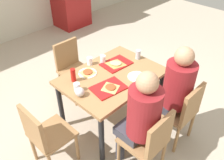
{
  "coord_description": "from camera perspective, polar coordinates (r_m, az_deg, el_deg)",
  "views": [
    {
      "loc": [
        -1.64,
        -1.61,
        2.36
      ],
      "look_at": [
        0.0,
        0.0,
        0.65
      ],
      "focal_mm": 38.34,
      "sensor_mm": 36.0,
      "label": 1
    }
  ],
  "objects": [
    {
      "name": "person_in_brown_jacket",
      "position": [
        2.7,
        14.72,
        -1.82
      ],
      "size": [
        0.32,
        0.42,
        1.25
      ],
      "color": "#383842",
      "rests_on": "ground_plane"
    },
    {
      "name": "person_in_red",
      "position": [
        2.31,
        6.82,
        -8.42
      ],
      "size": [
        0.32,
        0.42,
        1.25
      ],
      "color": "#383842",
      "rests_on": "ground_plane"
    },
    {
      "name": "soda_can",
      "position": [
        3.12,
        6.23,
        6.07
      ],
      "size": [
        0.07,
        0.07,
        0.12
      ],
      "primitive_type": "cylinder",
      "color": "#B7BCC6",
      "rests_on": "main_table"
    },
    {
      "name": "chair_near_left",
      "position": [
        2.44,
        9.02,
        -14.08
      ],
      "size": [
        0.4,
        0.4,
        0.84
      ],
      "color": "#9E7247",
      "rests_on": "ground_plane"
    },
    {
      "name": "main_table",
      "position": [
        2.88,
        0.0,
        -0.3
      ],
      "size": [
        1.18,
        0.85,
        0.72
      ],
      "color": "#9E7247",
      "rests_on": "ground_plane"
    },
    {
      "name": "chair_far_side",
      "position": [
        3.47,
        -9.61,
        3.44
      ],
      "size": [
        0.4,
        0.4,
        0.84
      ],
      "color": "#9E7247",
      "rests_on": "ground_plane"
    },
    {
      "name": "pizza_slice_b",
      "position": [
        2.99,
        0.88,
        3.98
      ],
      "size": [
        0.26,
        0.27,
        0.02
      ],
      "color": "#C68C47",
      "rests_on": "tray_red_far"
    },
    {
      "name": "pizza_slice_c",
      "position": [
        2.86,
        -5.84,
        1.89
      ],
      "size": [
        0.24,
        0.24,
        0.02
      ],
      "color": "#DBAD60",
      "rests_on": "paper_plate_center"
    },
    {
      "name": "condiment_bottle",
      "position": [
        2.72,
        -9.23,
        1.17
      ],
      "size": [
        0.06,
        0.06,
        0.16
      ],
      "primitive_type": "cylinder",
      "color": "red",
      "rests_on": "main_table"
    },
    {
      "name": "pizza_slice_a",
      "position": [
        2.6,
        -0.37,
        -1.75
      ],
      "size": [
        0.22,
        0.22,
        0.02
      ],
      "color": "#DBAD60",
      "rests_on": "tray_red_near"
    },
    {
      "name": "paper_plate_center",
      "position": [
        2.87,
        -5.84,
        1.66
      ],
      "size": [
        0.22,
        0.22,
        0.01
      ],
      "primitive_type": "cylinder",
      "color": "white",
      "rests_on": "main_table"
    },
    {
      "name": "chair_left_end",
      "position": [
        2.56,
        -15.86,
        -12.33
      ],
      "size": [
        0.4,
        0.4,
        0.84
      ],
      "color": "#9E7247",
      "rests_on": "ground_plane"
    },
    {
      "name": "chair_near_right",
      "position": [
        2.81,
        16.35,
        -6.98
      ],
      "size": [
        0.4,
        0.4,
        0.84
      ],
      "color": "#9E7247",
      "rests_on": "ground_plane"
    },
    {
      "name": "plastic_cup_d",
      "position": [
        3.03,
        -2.18,
        5.0
      ],
      "size": [
        0.07,
        0.07,
        0.1
      ],
      "primitive_type": "cylinder",
      "color": "white",
      "rests_on": "main_table"
    },
    {
      "name": "plastic_cup_c",
      "position": [
        2.59,
        -8.38,
        -1.71
      ],
      "size": [
        0.07,
        0.07,
        0.1
      ],
      "primitive_type": "cylinder",
      "color": "white",
      "rests_on": "main_table"
    },
    {
      "name": "tray_red_near",
      "position": [
        2.62,
        -0.84,
        -1.89
      ],
      "size": [
        0.39,
        0.31,
        0.02
      ],
      "primitive_type": "cube",
      "rotation": [
        0.0,
        0.0,
        -0.15
      ],
      "color": "red",
      "rests_on": "main_table"
    },
    {
      "name": "paper_plate_near_edge",
      "position": [
        2.81,
        5.96,
        0.8
      ],
      "size": [
        0.22,
        0.22,
        0.01
      ],
      "primitive_type": "cylinder",
      "color": "white",
      "rests_on": "main_table"
    },
    {
      "name": "plastic_cup_b",
      "position": [
        2.62,
        6.11,
        -0.88
      ],
      "size": [
        0.07,
        0.07,
        0.1
      ],
      "primitive_type": "cylinder",
      "color": "white",
      "rests_on": "main_table"
    },
    {
      "name": "foil_bundle",
      "position": [
        2.52,
        -7.69,
        -2.85
      ],
      "size": [
        0.1,
        0.1,
        0.1
      ],
      "primitive_type": "sphere",
      "color": "silver",
      "rests_on": "main_table"
    },
    {
      "name": "plastic_cup_a",
      "position": [
        3.0,
        -5.35,
        4.52
      ],
      "size": [
        0.07,
        0.07,
        0.1
      ],
      "primitive_type": "cylinder",
      "color": "white",
      "rests_on": "main_table"
    },
    {
      "name": "ground_plane",
      "position": [
        3.3,
        0.0,
        -9.22
      ],
      "size": [
        10.0,
        10.0,
        0.02
      ],
      "primitive_type": "cube",
      "color": "#B7A893"
    },
    {
      "name": "tray_red_far",
      "position": [
        3.02,
        1.02,
        3.92
      ],
      "size": [
        0.38,
        0.29,
        0.02
      ],
      "primitive_type": "cube",
      "rotation": [
        0.0,
        0.0,
        -0.07
      ],
      "color": "red",
      "rests_on": "main_table"
    }
  ]
}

